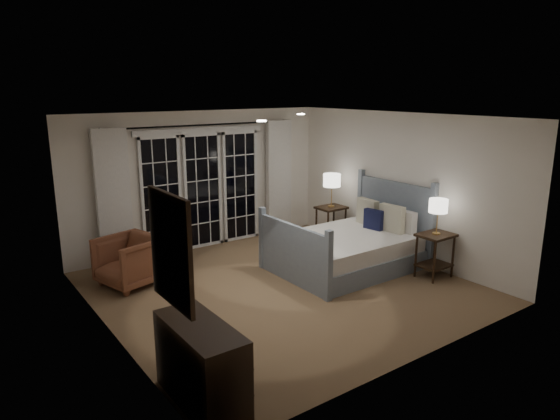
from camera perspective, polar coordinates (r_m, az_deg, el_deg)
floor at (r=7.51m, az=0.19°, el=-8.83°), size 5.00×5.00×0.00m
ceiling at (r=6.94m, az=0.21°, el=10.58°), size 5.00×5.00×0.00m
wall_left at (r=6.05m, az=-19.36°, el=-2.72°), size 0.02×5.00×2.50m
wall_right at (r=8.79m, az=13.53°, el=2.67°), size 0.02×5.00×2.50m
wall_back at (r=9.22m, az=-8.97°, el=3.40°), size 5.00×0.02×2.50m
wall_front at (r=5.38m, az=16.07°, el=-4.52°), size 5.00×0.02×2.50m
french_doors at (r=9.22m, az=-8.81°, el=2.38°), size 2.50×0.04×2.20m
curtain_rod at (r=9.01m, az=-8.91°, el=9.57°), size 3.50×0.03×0.03m
curtain_left at (r=8.53m, az=-18.49°, el=1.31°), size 0.55×0.10×2.25m
curtain_right at (r=9.98m, az=-0.14°, el=3.77°), size 0.55×0.10×2.25m
downlight_a at (r=7.90m, az=2.39°, el=10.89°), size 0.12×0.12×0.01m
downlight_b at (r=6.27m, az=-2.13°, el=10.14°), size 0.12×0.12×0.01m
bed at (r=8.29m, az=7.91°, el=-4.29°), size 2.27×1.63×1.32m
nightstand_left at (r=8.12m, az=17.30°, el=-4.23°), size 0.54×0.43×0.70m
nightstand_right at (r=9.60m, az=5.84°, el=-0.96°), size 0.53×0.42×0.69m
lamp_left at (r=7.94m, az=17.64°, el=0.40°), size 0.28×0.28×0.55m
lamp_right at (r=9.44m, az=5.95°, el=3.37°), size 0.33×0.33×0.63m
armchair at (r=7.81m, az=-16.83°, el=-5.59°), size 1.01×0.99×0.75m
dresser at (r=4.92m, az=-8.99°, el=-16.96°), size 0.47×1.10×0.78m
mirror at (r=4.35m, az=-12.35°, el=-4.50°), size 0.05×0.85×1.00m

